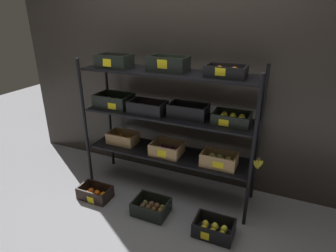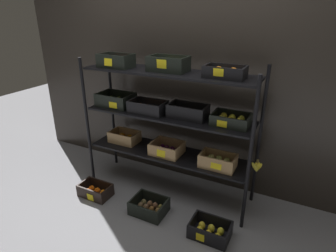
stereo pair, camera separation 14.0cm
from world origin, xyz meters
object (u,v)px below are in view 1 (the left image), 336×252
(display_rack, at_px, (167,113))
(crate_ground_lemon, at_px, (214,229))
(crate_ground_tangerine, at_px, (95,194))
(crate_ground_kiwi, at_px, (151,208))

(display_rack, xyz_separation_m, crate_ground_lemon, (0.64, -0.44, -0.83))
(display_rack, relative_size, crate_ground_lemon, 5.29)
(crate_ground_tangerine, xyz_separation_m, crate_ground_lemon, (1.26, -0.01, 0.00))
(crate_ground_tangerine, bearing_deg, display_rack, 34.89)
(crate_ground_kiwi, xyz_separation_m, crate_ground_lemon, (0.62, -0.03, 0.00))
(crate_ground_tangerine, relative_size, crate_ground_lemon, 0.97)
(display_rack, relative_size, crate_ground_tangerine, 5.46)
(display_rack, height_order, crate_ground_kiwi, display_rack)
(crate_ground_kiwi, bearing_deg, crate_ground_lemon, -2.93)
(crate_ground_kiwi, bearing_deg, display_rack, 92.05)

